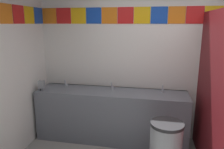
# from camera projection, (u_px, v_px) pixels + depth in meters

# --- Properties ---
(wall_back) EXTENTS (4.20, 0.09, 2.66)m
(wall_back) POSITION_uv_depth(u_px,v_px,m) (165.00, 60.00, 3.52)
(wall_back) COLOR white
(wall_back) RESTS_ON ground_plane
(vanity_counter) EXTENTS (2.43, 0.55, 0.84)m
(vanity_counter) POSITION_uv_depth(u_px,v_px,m) (111.00, 115.00, 3.59)
(vanity_counter) COLOR slate
(vanity_counter) RESTS_ON ground_plane
(faucet_left) EXTENTS (0.04, 0.10, 0.14)m
(faucet_left) POSITION_uv_depth(u_px,v_px,m) (66.00, 84.00, 3.72)
(faucet_left) COLOR silver
(faucet_left) RESTS_ON vanity_counter
(faucet_center) EXTENTS (0.04, 0.10, 0.14)m
(faucet_center) POSITION_uv_depth(u_px,v_px,m) (112.00, 87.00, 3.57)
(faucet_center) COLOR silver
(faucet_center) RESTS_ON vanity_counter
(faucet_right) EXTENTS (0.04, 0.10, 0.14)m
(faucet_right) POSITION_uv_depth(u_px,v_px,m) (162.00, 89.00, 3.41)
(faucet_right) COLOR silver
(faucet_right) RESTS_ON vanity_counter
(soap_dispenser) EXTENTS (0.09, 0.09, 0.16)m
(soap_dispenser) POSITION_uv_depth(u_px,v_px,m) (42.00, 85.00, 3.54)
(soap_dispenser) COLOR gray
(soap_dispenser) RESTS_ON vanity_counter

